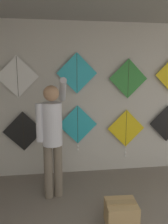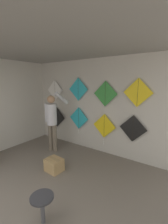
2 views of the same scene
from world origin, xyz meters
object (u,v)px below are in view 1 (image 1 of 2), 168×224
(kite_6, at_px, (128,79))
(cardboard_box, at_px, (121,214))
(kite_3, at_px, (167,123))
(kite_2, at_px, (126,130))
(kite_4, at_px, (17,77))
(kite_0, at_px, (23,131))
(kite_5, at_px, (77,73))
(kite_1, at_px, (78,126))
(shopkeeper, at_px, (52,132))

(kite_6, bearing_deg, cardboard_box, -110.17)
(cardboard_box, distance_m, kite_3, 2.20)
(cardboard_box, bearing_deg, kite_3, 47.62)
(kite_2, distance_m, kite_4, 2.22)
(kite_0, bearing_deg, kite_5, 0.00)
(kite_0, xyz_separation_m, kite_3, (2.76, 0.00, 0.06))
(cardboard_box, bearing_deg, kite_5, 104.51)
(cardboard_box, xyz_separation_m, kite_6, (0.56, 1.52, 1.64))
(kite_1, bearing_deg, kite_0, 179.98)
(kite_1, distance_m, kite_6, 1.28)
(kite_3, relative_size, kite_6, 1.00)
(kite_5, bearing_deg, kite_0, 180.00)
(cardboard_box, bearing_deg, kite_0, 132.01)
(cardboard_box, bearing_deg, kite_6, 69.83)
(kite_3, bearing_deg, kite_5, 180.00)
(shopkeeper, xyz_separation_m, kite_2, (1.40, 0.73, -0.22))
(kite_6, bearing_deg, kite_4, 180.00)
(kite_2, height_order, kite_5, kite_5)
(kite_0, height_order, kite_2, kite_0)
(kite_0, relative_size, kite_1, 0.84)
(shopkeeper, bearing_deg, cardboard_box, -55.40)
(kite_3, bearing_deg, kite_4, 180.00)
(kite_1, xyz_separation_m, kite_3, (1.77, 0.00, -0.01))
(cardboard_box, relative_size, kite_0, 0.56)
(cardboard_box, relative_size, kite_5, 0.56)
(shopkeeper, xyz_separation_m, kite_6, (1.40, 0.73, 0.76))
(kite_6, bearing_deg, kite_1, -179.97)
(kite_4, bearing_deg, kite_1, -0.02)
(kite_0, bearing_deg, kite_3, 0.00)
(cardboard_box, distance_m, kite_1, 1.75)
(kite_1, xyz_separation_m, kite_5, (-0.01, 0.00, 0.96))
(kite_0, relative_size, kite_5, 1.00)
(kite_6, bearing_deg, kite_3, 0.00)
(kite_3, distance_m, kite_4, 2.96)
(kite_3, xyz_separation_m, kite_4, (-2.81, 0.00, 0.92))
(shopkeeper, distance_m, kite_1, 0.87)
(kite_2, distance_m, kite_6, 0.97)
(shopkeeper, height_order, kite_1, shopkeeper)
(cardboard_box, bearing_deg, kite_4, 133.11)
(shopkeeper, relative_size, kite_2, 1.98)
(kite_2, bearing_deg, kite_3, 0.04)
(shopkeeper, bearing_deg, kite_0, 113.26)
(cardboard_box, relative_size, kite_3, 0.56)
(kite_1, relative_size, kite_5, 1.19)
(shopkeeper, relative_size, kite_6, 2.54)
(kite_0, relative_size, kite_4, 1.00)
(shopkeeper, distance_m, kite_4, 1.23)
(cardboard_box, distance_m, kite_0, 2.17)
(kite_4, bearing_deg, kite_2, -0.02)
(kite_0, distance_m, kite_2, 1.92)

